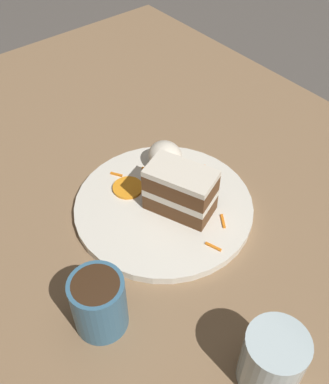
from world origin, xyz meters
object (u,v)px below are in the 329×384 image
object	(u,v)px
orange_garnish	(128,188)
cake_slice	(180,190)
plate	(164,207)
drinking_glass	(271,362)
coffee_mug	(99,302)
cream_dollop	(165,156)

from	to	relation	value
orange_garnish	cake_slice	bearing A→B (deg)	24.35
plate	cake_slice	world-z (taller)	cake_slice
plate	orange_garnish	world-z (taller)	orange_garnish
drinking_glass	coffee_mug	world-z (taller)	drinking_glass
drinking_glass	coffee_mug	xyz separation A→B (m)	(-0.19, -0.12, 0.01)
plate	orange_garnish	xyz separation A→B (m)	(-0.07, -0.03, 0.01)
plate	cream_dollop	distance (m)	0.10
orange_garnish	coffee_mug	size ratio (longest dim) A/B	0.58
cake_slice	coffee_mug	size ratio (longest dim) A/B	1.35
drinking_glass	coffee_mug	bearing A→B (deg)	-148.56
orange_garnish	coffee_mug	bearing A→B (deg)	-44.18
plate	coffee_mug	xyz separation A→B (m)	(0.11, -0.19, 0.04)
orange_garnish	coffee_mug	distance (m)	0.24
drinking_glass	plate	bearing A→B (deg)	165.35
cake_slice	plate	bearing A→B (deg)	-79.34
cream_dollop	coffee_mug	xyz separation A→B (m)	(0.18, -0.25, 0.01)
coffee_mug	cream_dollop	bearing A→B (deg)	124.89
plate	drinking_glass	xyz separation A→B (m)	(0.30, -0.08, 0.03)
orange_garnish	drinking_glass	world-z (taller)	drinking_glass
plate	drinking_glass	world-z (taller)	drinking_glass
plate	cake_slice	size ratio (longest dim) A/B	2.44
cream_dollop	drinking_glass	distance (m)	0.39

